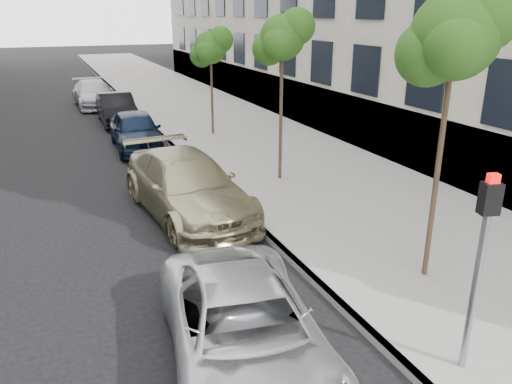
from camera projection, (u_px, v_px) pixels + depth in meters
ground at (319, 371)px, 7.27m from camera, size 160.00×160.00×0.00m
sidewalk at (180, 99)px, 29.60m from camera, size 6.40×72.00×0.14m
curb at (127, 103)px, 28.45m from camera, size 0.15×72.00×0.14m
tree_near at (456, 36)px, 8.20m from camera, size 1.80×1.60×5.33m
tree_mid at (283, 38)px, 13.93m from camera, size 1.64×1.44×4.93m
tree_far at (211, 47)px, 19.78m from camera, size 1.65×1.45×4.29m
signal_pole at (481, 251)px, 6.56m from camera, size 0.28×0.24×2.90m
minivan at (245, 330)px, 7.13m from camera, size 2.84×4.92×1.29m
suv at (187, 186)px, 12.66m from camera, size 2.68×5.54×1.56m
sedan_blue at (136, 131)px, 18.84m from camera, size 1.83×4.28×1.44m
sedan_black at (117, 109)px, 23.18m from camera, size 1.50×4.25×1.40m
sedan_rear at (93, 94)px, 27.43m from camera, size 2.10×4.87×1.40m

